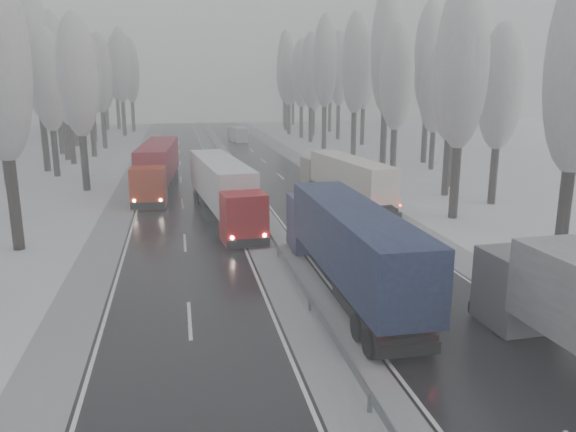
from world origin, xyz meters
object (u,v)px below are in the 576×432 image
object	(u,v)px
box_truck_distant	(238,134)
truck_red_white	(223,186)
truck_cream_box	(345,176)
truck_blue_box	(346,240)
truck_red_red	(157,165)

from	to	relation	value
box_truck_distant	truck_red_white	xyz separation A→B (m)	(-6.87, -54.37, 1.23)
truck_cream_box	truck_red_white	world-z (taller)	truck_red_white
truck_blue_box	truck_cream_box	bearing A→B (deg)	73.14
truck_cream_box	truck_red_white	xyz separation A→B (m)	(-10.52, -4.41, 0.28)
box_truck_distant	truck_red_white	size ratio (longest dim) A/B	0.41
truck_cream_box	box_truck_distant	size ratio (longest dim) A/B	2.18
truck_blue_box	box_truck_distant	size ratio (longest dim) A/B	2.46
truck_cream_box	truck_red_red	bearing A→B (deg)	146.91
truck_blue_box	truck_red_white	xyz separation A→B (m)	(-4.61, 15.40, -0.02)
truck_blue_box	truck_cream_box	xyz separation A→B (m)	(5.91, 19.81, -0.31)
truck_red_red	truck_blue_box	bearing A→B (deg)	-66.33
truck_red_white	truck_cream_box	bearing A→B (deg)	17.00
truck_blue_box	truck_red_red	size ratio (longest dim) A/B	0.99
box_truck_distant	truck_red_red	xyz separation A→B (m)	(-11.89, -42.47, 1.26)
truck_cream_box	truck_red_red	distance (m)	17.25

